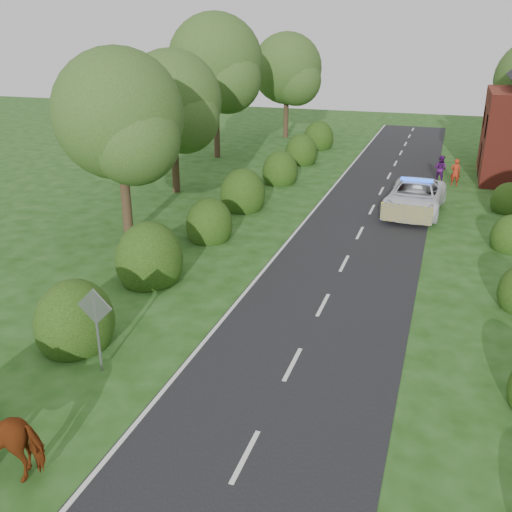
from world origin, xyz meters
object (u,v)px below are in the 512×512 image
(police_van, at_px, (415,197))
(pedestrian_purple, at_px, (440,169))
(pedestrian_red, at_px, (455,172))
(cow, at_px, (2,439))
(road_sign, at_px, (96,318))

(police_van, xyz_separation_m, pedestrian_purple, (1.02, 7.08, 0.02))
(police_van, xyz_separation_m, pedestrian_red, (1.92, 6.48, 0.00))
(police_van, distance_m, pedestrian_red, 6.76)
(cow, height_order, pedestrian_red, pedestrian_red)
(road_sign, height_order, police_van, road_sign)
(road_sign, relative_size, police_van, 0.41)
(road_sign, xyz_separation_m, police_van, (7.13, 18.35, -0.83))
(pedestrian_purple, bearing_deg, police_van, 107.48)
(cow, bearing_deg, road_sign, 158.79)
(road_sign, distance_m, cow, 4.08)
(police_van, relative_size, pedestrian_purple, 3.62)
(road_sign, bearing_deg, pedestrian_red, 69.95)
(cow, relative_size, police_van, 0.36)
(road_sign, distance_m, pedestrian_purple, 26.72)
(road_sign, height_order, pedestrian_red, road_sign)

